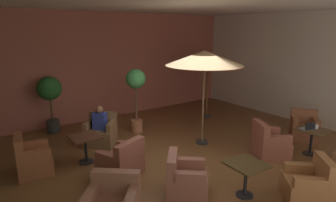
% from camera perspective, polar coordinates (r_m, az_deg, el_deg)
% --- Properties ---
extents(ground_plane, '(10.65, 8.64, 0.02)m').
position_cam_1_polar(ground_plane, '(7.24, 2.02, -11.51)').
color(ground_plane, brown).
extents(wall_back_brick, '(10.65, 0.08, 3.77)m').
position_cam_1_polar(wall_back_brick, '(10.33, -12.55, 6.93)').
color(wall_back_brick, '#A95A4B').
rests_on(wall_back_brick, ground_plane).
extents(wall_right_plain, '(0.08, 8.64, 3.77)m').
position_cam_1_polar(wall_right_plain, '(10.68, 25.42, 6.13)').
color(wall_right_plain, silver).
rests_on(wall_right_plain, ground_plane).
extents(cafe_table_front_left, '(0.72, 0.72, 0.68)m').
position_cam_1_polar(cafe_table_front_left, '(8.10, 27.33, -6.19)').
color(cafe_table_front_left, black).
rests_on(cafe_table_front_left, ground_plane).
extents(armchair_front_left_north, '(1.03, 1.02, 0.85)m').
position_cam_1_polar(armchair_front_left_north, '(9.20, 26.00, -5.05)').
color(armchair_front_left_north, brown).
rests_on(armchair_front_left_north, ground_plane).
extents(armchair_front_left_east, '(1.05, 1.04, 0.91)m').
position_cam_1_polar(armchair_front_left_east, '(7.63, 19.98, -8.21)').
color(armchair_front_left_east, brown).
rests_on(armchair_front_left_east, ground_plane).
extents(cafe_table_front_right, '(0.71, 0.71, 0.68)m').
position_cam_1_polar(cafe_table_front_right, '(7.07, -16.56, -8.07)').
color(cafe_table_front_right, black).
rests_on(cafe_table_front_right, ground_plane).
extents(armchair_front_right_north, '(1.03, 1.01, 0.87)m').
position_cam_1_polar(armchair_front_right_north, '(6.36, -9.49, -12.25)').
color(armchair_front_right_north, brown).
rests_on(armchair_front_right_north, ground_plane).
extents(armchair_front_right_east, '(1.07, 1.07, 0.87)m').
position_cam_1_polar(armchair_front_right_east, '(8.15, -13.51, -6.34)').
color(armchair_front_right_east, brown).
rests_on(armchair_front_right_east, ground_plane).
extents(armchair_front_right_south, '(0.81, 0.84, 0.92)m').
position_cam_1_polar(armchair_front_right_south, '(7.05, -25.88, -10.67)').
color(armchair_front_right_south, brown).
rests_on(armchair_front_right_south, ground_plane).
extents(cafe_table_mid_center, '(0.71, 0.71, 0.68)m').
position_cam_1_polar(cafe_table_mid_center, '(5.68, 15.70, -13.52)').
color(cafe_table_mid_center, black).
rests_on(cafe_table_mid_center, ground_plane).
extents(armchair_mid_center_north, '(1.05, 1.04, 0.86)m').
position_cam_1_polar(armchair_mid_center_north, '(6.09, 26.75, -14.99)').
color(armchair_mid_center_north, '#935C33').
rests_on(armchair_mid_center_north, ground_plane).
extents(armchair_mid_center_east, '(1.06, 1.06, 0.82)m').
position_cam_1_polar(armchair_mid_center_east, '(5.69, 3.57, -15.61)').
color(armchair_mid_center_east, brown).
rests_on(armchair_mid_center_east, ground_plane).
extents(patio_umbrella_tall_red, '(2.09, 2.09, 2.62)m').
position_cam_1_polar(patio_umbrella_tall_red, '(7.55, 7.47, 8.59)').
color(patio_umbrella_tall_red, '#2D2D2D').
rests_on(patio_umbrella_tall_red, ground_plane).
extents(patio_umbrella_center_beige, '(2.54, 2.54, 2.26)m').
position_cam_1_polar(patio_umbrella_center_beige, '(10.07, 8.20, 8.01)').
color(patio_umbrella_center_beige, '#2D2D2D').
rests_on(patio_umbrella_center_beige, ground_plane).
extents(potted_tree_mid_left, '(0.60, 0.60, 2.01)m').
position_cam_1_polar(potted_tree_mid_left, '(8.60, -6.58, 2.55)').
color(potted_tree_mid_left, '#AD6947').
rests_on(potted_tree_mid_left, ground_plane).
extents(potted_tree_mid_right, '(0.73, 0.73, 1.77)m').
position_cam_1_polar(potted_tree_mid_right, '(9.32, -23.00, 1.38)').
color(potted_tree_mid_right, '#323231').
rests_on(potted_tree_mid_right, ground_plane).
extents(patron_by_window, '(0.43, 0.42, 0.67)m').
position_cam_1_polar(patron_by_window, '(7.98, -13.77, -3.59)').
color(patron_by_window, '#303D9C').
rests_on(patron_by_window, ground_plane).
extents(iced_drink_cup, '(0.08, 0.08, 0.11)m').
position_cam_1_polar(iced_drink_cup, '(8.13, 28.07, -4.65)').
color(iced_drink_cup, white).
rests_on(iced_drink_cup, cafe_table_front_left).
extents(open_laptop, '(0.36, 0.30, 0.20)m').
position_cam_1_polar(open_laptop, '(7.97, 26.72, -4.87)').
color(open_laptop, '#9EA0A5').
rests_on(open_laptop, cafe_table_front_left).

